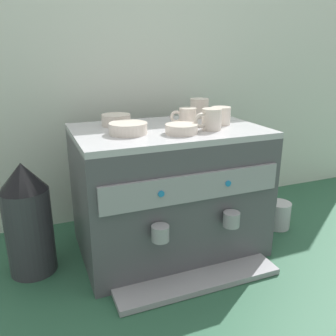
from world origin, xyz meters
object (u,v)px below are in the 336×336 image
ceramic_cup_0 (221,116)px  ceramic_cup_3 (199,108)px  milk_pitcher (278,215)px  ceramic_cup_1 (187,116)px  ceramic_bowl_1 (128,129)px  espresso_machine (168,190)px  ceramic_bowl_0 (116,120)px  coffee_grinder (28,219)px  ceramic_bowl_2 (181,129)px  ceramic_cup_2 (211,120)px

ceramic_cup_0 → ceramic_cup_3: 0.17m
milk_pitcher → ceramic_cup_1: bearing=171.6°
ceramic_cup_3 → ceramic_bowl_1: bearing=-151.9°
ceramic_cup_1 → ceramic_cup_3: ceramic_cup_3 is taller
espresso_machine → ceramic_cup_3: size_ratio=5.73×
ceramic_cup_1 → ceramic_bowl_0: bearing=160.0°
ceramic_cup_0 → coffee_grinder: ceramic_cup_0 is taller
ceramic_cup_3 → milk_pitcher: size_ratio=1.01×
ceramic_cup_3 → milk_pitcher: ceramic_cup_3 is taller
ceramic_cup_1 → ceramic_bowl_2: ceramic_cup_1 is taller
ceramic_bowl_0 → ceramic_bowl_2: size_ratio=0.98×
ceramic_bowl_2 → ceramic_cup_3: bearing=52.7°
ceramic_cup_3 → coffee_grinder: 0.78m
espresso_machine → ceramic_cup_2: 0.32m
ceramic_cup_0 → ceramic_bowl_1: ceramic_cup_0 is taller
ceramic_cup_2 → milk_pitcher: ceramic_cup_2 is taller
espresso_machine → coffee_grinder: (-0.50, 0.02, -0.04)m
ceramic_cup_1 → ceramic_cup_3: 0.17m
ceramic_bowl_0 → ceramic_bowl_2: ceramic_bowl_0 is taller
ceramic_bowl_0 → ceramic_cup_1: bearing=-20.0°
ceramic_cup_1 → ceramic_bowl_1: (-0.24, -0.06, -0.01)m
ceramic_cup_3 → ceramic_cup_2: bearing=-107.8°
ceramic_cup_3 → espresso_machine: bearing=-142.3°
ceramic_bowl_0 → milk_pitcher: size_ratio=0.92×
ceramic_cup_0 → ceramic_cup_2: (-0.08, -0.08, 0.00)m
espresso_machine → ceramic_bowl_0: 0.33m
coffee_grinder → milk_pitcher: size_ratio=3.44×
ceramic_cup_2 → milk_pitcher: size_ratio=0.93×
ceramic_bowl_1 → milk_pitcher: ceramic_bowl_1 is taller
ceramic_cup_2 → espresso_machine: bearing=144.2°
ceramic_cup_2 → ceramic_bowl_0: 0.35m
ceramic_cup_2 → ceramic_bowl_0: ceramic_cup_2 is taller
ceramic_bowl_2 → coffee_grinder: bearing=166.3°
ceramic_cup_0 → ceramic_bowl_1: 0.37m
ceramic_cup_3 → milk_pitcher: 0.58m
ceramic_cup_3 → ceramic_bowl_0: (-0.36, -0.04, -0.02)m
ceramic_cup_3 → coffee_grinder: (-0.70, -0.13, -0.32)m
ceramic_cup_1 → ceramic_cup_3: (0.12, 0.13, 0.01)m
milk_pitcher → ceramic_cup_3: bearing=148.2°
ceramic_bowl_2 → coffee_grinder: ceramic_bowl_2 is taller
ceramic_cup_0 → ceramic_cup_1: (-0.12, 0.04, -0.00)m
ceramic_bowl_1 → coffee_grinder: bearing=169.9°
ceramic_cup_0 → ceramic_cup_3: ceramic_cup_3 is taller
ceramic_cup_0 → ceramic_cup_3: (-0.01, 0.17, 0.01)m
ceramic_cup_0 → milk_pitcher: (0.30, -0.02, -0.45)m
ceramic_bowl_1 → coffee_grinder: 0.46m
ceramic_bowl_0 → ceramic_bowl_1: bearing=-89.1°
ceramic_cup_2 → coffee_grinder: bearing=169.8°
espresso_machine → ceramic_bowl_0: ceramic_bowl_0 is taller
ceramic_cup_1 → ceramic_cup_2: bearing=-71.5°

